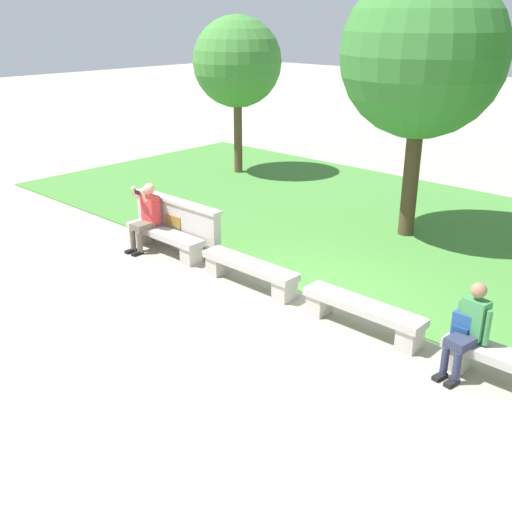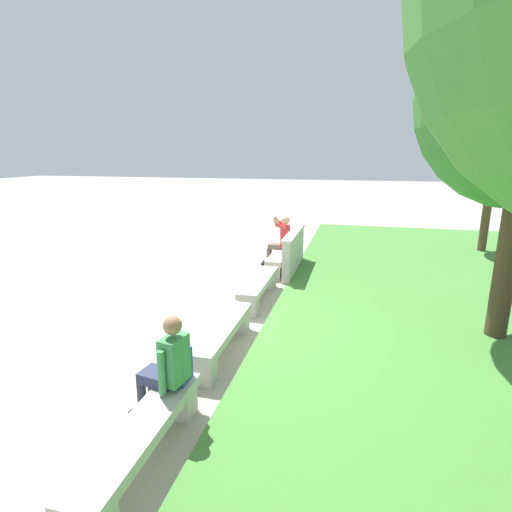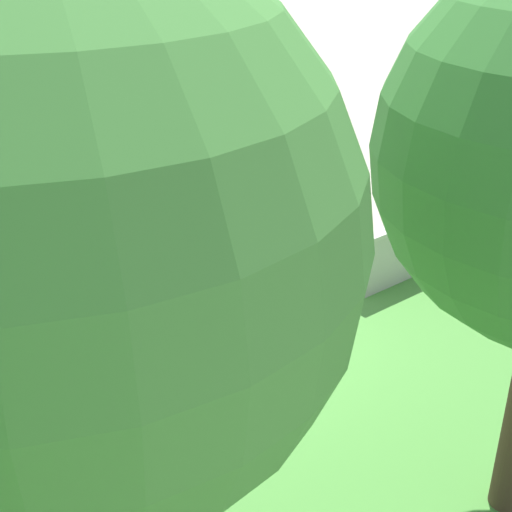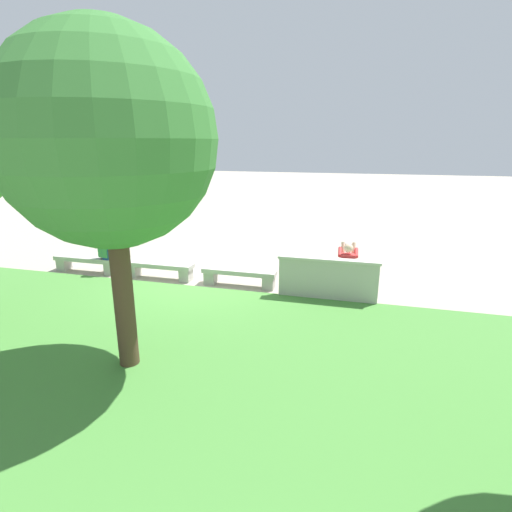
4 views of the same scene
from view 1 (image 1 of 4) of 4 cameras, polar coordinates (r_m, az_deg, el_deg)
ground_plane at (r=9.68m, az=4.32°, el=-4.78°), size 80.00×80.00×0.00m
grass_strip at (r=13.13m, az=16.40°, el=1.79°), size 20.81×8.00×0.03m
bench_main at (r=11.82m, az=-8.72°, el=1.68°), size 1.94×0.40×0.45m
bench_near at (r=10.23m, az=-0.63°, el=-1.33°), size 1.94×0.40×0.45m
bench_mid at (r=8.96m, az=10.11°, el=-5.26°), size 1.94×0.40×0.45m
backrest_wall_with_plaque at (r=11.94m, az=-7.52°, el=3.07°), size 2.37×0.24×1.01m
person_photographer at (r=11.95m, az=-10.40°, el=4.02°), size 0.49×0.74×1.32m
person_distant at (r=8.11m, az=19.60°, el=-6.41°), size 0.47×0.71×1.26m
backpack at (r=8.24m, az=19.22°, el=-6.26°), size 0.28×0.24×0.43m
tree_behind_wall at (r=12.40m, az=15.62°, el=17.94°), size 3.18×3.18×5.25m
tree_far_back at (r=17.42m, az=-1.80°, el=17.95°), size 2.47×2.47×4.37m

